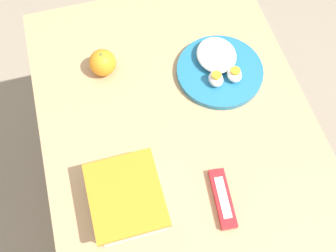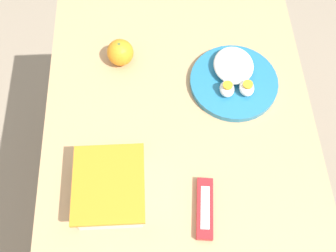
# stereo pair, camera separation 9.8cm
# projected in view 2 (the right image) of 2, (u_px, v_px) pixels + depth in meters

# --- Properties ---
(ground_plane) EXTENTS (10.00, 10.00, 0.00)m
(ground_plane) POSITION_uv_depth(u_px,v_px,m) (177.00, 234.00, 1.60)
(ground_plane) COLOR gray
(table) EXTENTS (1.22, 0.70, 0.72)m
(table) POSITION_uv_depth(u_px,v_px,m) (182.00, 183.00, 1.03)
(table) COLOR tan
(table) RESTS_ON ground_plane
(food_container) EXTENTS (0.19, 0.16, 0.07)m
(food_container) POSITION_uv_depth(u_px,v_px,m) (110.00, 189.00, 0.91)
(food_container) COLOR white
(food_container) RESTS_ON table
(orange_fruit) EXTENTS (0.07, 0.07, 0.07)m
(orange_fruit) POSITION_uv_depth(u_px,v_px,m) (120.00, 52.00, 1.08)
(orange_fruit) COLOR orange
(orange_fruit) RESTS_ON table
(rice_plate) EXTENTS (0.24, 0.24, 0.05)m
(rice_plate) POSITION_uv_depth(u_px,v_px,m) (234.00, 78.00, 1.06)
(rice_plate) COLOR teal
(rice_plate) RESTS_ON table
(candy_bar) EXTENTS (0.15, 0.05, 0.02)m
(candy_bar) POSITION_uv_depth(u_px,v_px,m) (205.00, 208.00, 0.91)
(candy_bar) COLOR red
(candy_bar) RESTS_ON table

